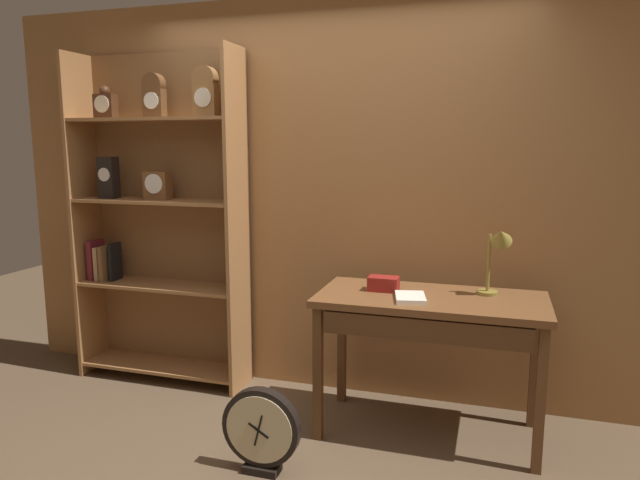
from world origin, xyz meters
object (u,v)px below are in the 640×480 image
object	(u,v)px
bookshelf	(159,216)
open_repair_manual	(410,298)
round_clock_large	(261,430)
toolbox_small	(384,284)
workbench	(430,315)
desk_lamp	(498,248)

from	to	relation	value
bookshelf	open_repair_manual	distance (m)	1.89
round_clock_large	toolbox_small	bearing A→B (deg)	56.21
bookshelf	round_clock_large	xyz separation A→B (m)	(1.16, -0.96, -0.94)
toolbox_small	round_clock_large	distance (m)	1.07
round_clock_large	workbench	bearing A→B (deg)	40.51
bookshelf	open_repair_manual	xyz separation A→B (m)	(1.82, -0.39, -0.34)
workbench	round_clock_large	bearing A→B (deg)	-139.49
workbench	open_repair_manual	bearing A→B (deg)	-139.75
desk_lamp	round_clock_large	distance (m)	1.60
workbench	desk_lamp	world-z (taller)	desk_lamp
workbench	round_clock_large	world-z (taller)	workbench
toolbox_small	open_repair_manual	bearing A→B (deg)	-40.43
toolbox_small	round_clock_large	size ratio (longest dim) A/B	0.39
toolbox_small	bookshelf	bearing A→B (deg)	171.62
workbench	round_clock_large	xyz separation A→B (m)	(-0.76, -0.65, -0.49)
desk_lamp	toolbox_small	distance (m)	0.67
desk_lamp	round_clock_large	world-z (taller)	desk_lamp
desk_lamp	workbench	bearing A→B (deg)	-160.38
open_repair_manual	round_clock_large	xyz separation A→B (m)	(-0.66, -0.56, -0.60)
bookshelf	desk_lamp	distance (m)	2.27
workbench	toolbox_small	distance (m)	0.32
workbench	round_clock_large	distance (m)	1.11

